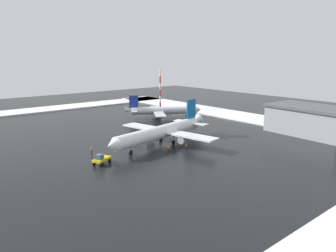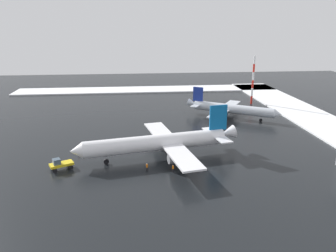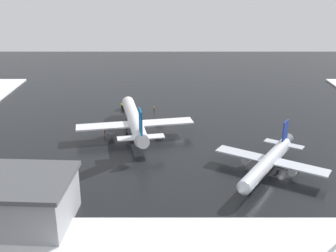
{
  "view_description": "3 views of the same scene",
  "coord_description": "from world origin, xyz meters",
  "px_view_note": "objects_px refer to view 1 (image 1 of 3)",
  "views": [
    {
      "loc": [
        -80.15,
        54.69,
        24.17
      ],
      "look_at": [
        -9.92,
        -3.84,
        4.28
      ],
      "focal_mm": 35.0,
      "sensor_mm": 36.0,
      "label": 1
    },
    {
      "loc": [
        -79.86,
        5.51,
        28.53
      ],
      "look_at": [
        -5.96,
        -2.01,
        5.41
      ],
      "focal_mm": 35.0,
      "sensor_mm": 36.0,
      "label": 2
    },
    {
      "loc": [
        -3.22,
        -106.21,
        41.98
      ],
      "look_at": [
        -3.58,
        0.28,
        2.03
      ],
      "focal_mm": 45.0,
      "sensor_mm": 36.0,
      "label": 3
    }
  ],
  "objects_px": {
    "ground_crew_by_nose_gear": "(168,149)",
    "antenna_mast": "(160,89)",
    "cargo_hangar": "(310,120)",
    "ground_crew_beside_wing": "(186,146)",
    "airplane_far_rear": "(162,132)",
    "pushback_tug": "(101,159)",
    "airplane_parked_portside": "(162,110)",
    "ground_crew_near_tug": "(91,150)"
  },
  "relations": [
    {
      "from": "airplane_parked_portside",
      "to": "ground_crew_beside_wing",
      "type": "height_order",
      "value": "airplane_parked_portside"
    },
    {
      "from": "airplane_far_rear",
      "to": "ground_crew_near_tug",
      "type": "xyz_separation_m",
      "value": [
        4.78,
        18.7,
        -2.71
      ]
    },
    {
      "from": "ground_crew_by_nose_gear",
      "to": "antenna_mast",
      "type": "xyz_separation_m",
      "value": [
        55.36,
        -41.4,
        7.91
      ]
    },
    {
      "from": "airplane_far_rear",
      "to": "pushback_tug",
      "type": "height_order",
      "value": "airplane_far_rear"
    },
    {
      "from": "airplane_far_rear",
      "to": "ground_crew_by_nose_gear",
      "type": "bearing_deg",
      "value": 53.19
    },
    {
      "from": "pushback_tug",
      "to": "ground_crew_near_tug",
      "type": "xyz_separation_m",
      "value": [
        8.94,
        -2.14,
        -0.31
      ]
    },
    {
      "from": "airplane_parked_portside",
      "to": "ground_crew_by_nose_gear",
      "type": "distance_m",
      "value": 46.61
    },
    {
      "from": "airplane_parked_portside",
      "to": "ground_crew_beside_wing",
      "type": "relative_size",
      "value": 15.76
    },
    {
      "from": "airplane_far_rear",
      "to": "cargo_hangar",
      "type": "bearing_deg",
      "value": 144.3
    },
    {
      "from": "ground_crew_beside_wing",
      "to": "cargo_hangar",
      "type": "xyz_separation_m",
      "value": [
        -12.02,
        -41.13,
        3.47
      ]
    },
    {
      "from": "pushback_tug",
      "to": "cargo_hangar",
      "type": "xyz_separation_m",
      "value": [
        -15.68,
        -63.95,
        3.16
      ]
    },
    {
      "from": "airplane_far_rear",
      "to": "cargo_hangar",
      "type": "relative_size",
      "value": 1.45
    },
    {
      "from": "airplane_far_rear",
      "to": "ground_crew_beside_wing",
      "type": "relative_size",
      "value": 21.81
    },
    {
      "from": "ground_crew_by_nose_gear",
      "to": "antenna_mast",
      "type": "distance_m",
      "value": 69.58
    },
    {
      "from": "airplane_far_rear",
      "to": "ground_crew_by_nose_gear",
      "type": "relative_size",
      "value": 21.81
    },
    {
      "from": "ground_crew_near_tug",
      "to": "antenna_mast",
      "type": "relative_size",
      "value": 0.1
    },
    {
      "from": "cargo_hangar",
      "to": "airplane_far_rear",
      "type": "bearing_deg",
      "value": 68.43
    },
    {
      "from": "airplane_far_rear",
      "to": "ground_crew_near_tug",
      "type": "bearing_deg",
      "value": -25.35
    },
    {
      "from": "pushback_tug",
      "to": "cargo_hangar",
      "type": "height_order",
      "value": "cargo_hangar"
    },
    {
      "from": "pushback_tug",
      "to": "ground_crew_beside_wing",
      "type": "height_order",
      "value": "pushback_tug"
    },
    {
      "from": "ground_crew_by_nose_gear",
      "to": "cargo_hangar",
      "type": "height_order",
      "value": "cargo_hangar"
    },
    {
      "from": "antenna_mast",
      "to": "airplane_far_rear",
      "type": "bearing_deg",
      "value": 141.91
    },
    {
      "from": "ground_crew_by_nose_gear",
      "to": "ground_crew_beside_wing",
      "type": "relative_size",
      "value": 1.0
    },
    {
      "from": "ground_crew_by_nose_gear",
      "to": "cargo_hangar",
      "type": "bearing_deg",
      "value": -149.71
    },
    {
      "from": "ground_crew_by_nose_gear",
      "to": "cargo_hangar",
      "type": "relative_size",
      "value": 0.07
    },
    {
      "from": "airplane_parked_portside",
      "to": "ground_crew_near_tug",
      "type": "height_order",
      "value": "airplane_parked_portside"
    },
    {
      "from": "ground_crew_by_nose_gear",
      "to": "cargo_hangar",
      "type": "xyz_separation_m",
      "value": [
        -13.18,
        -46.33,
        3.47
      ]
    },
    {
      "from": "ground_crew_near_tug",
      "to": "antenna_mast",
      "type": "xyz_separation_m",
      "value": [
        43.92,
        -56.88,
        7.91
      ]
    },
    {
      "from": "airplane_parked_portside",
      "to": "ground_crew_near_tug",
      "type": "bearing_deg",
      "value": -117.32
    },
    {
      "from": "airplane_far_rear",
      "to": "ground_crew_beside_wing",
      "type": "xyz_separation_m",
      "value": [
        -7.82,
        -1.98,
        -2.71
      ]
    },
    {
      "from": "ground_crew_near_tug",
      "to": "ground_crew_beside_wing",
      "type": "height_order",
      "value": "same"
    },
    {
      "from": "antenna_mast",
      "to": "cargo_hangar",
      "type": "height_order",
      "value": "antenna_mast"
    },
    {
      "from": "airplane_parked_portside",
      "to": "ground_crew_by_nose_gear",
      "type": "xyz_separation_m",
      "value": [
        -37.19,
        28.03,
        -2.0
      ]
    },
    {
      "from": "ground_crew_beside_wing",
      "to": "airplane_far_rear",
      "type": "bearing_deg",
      "value": -171.47
    },
    {
      "from": "cargo_hangar",
      "to": "antenna_mast",
      "type": "bearing_deg",
      "value": 7.25
    },
    {
      "from": "pushback_tug",
      "to": "ground_crew_near_tug",
      "type": "relative_size",
      "value": 2.98
    },
    {
      "from": "airplane_far_rear",
      "to": "cargo_hangar",
      "type": "distance_m",
      "value": 47.46
    },
    {
      "from": "cargo_hangar",
      "to": "ground_crew_by_nose_gear",
      "type": "bearing_deg",
      "value": 77.26
    },
    {
      "from": "airplane_far_rear",
      "to": "pushback_tug",
      "type": "distance_m",
      "value": 21.38
    },
    {
      "from": "airplane_far_rear",
      "to": "antenna_mast",
      "type": "distance_m",
      "value": 62.11
    },
    {
      "from": "ground_crew_near_tug",
      "to": "antenna_mast",
      "type": "bearing_deg",
      "value": 114.08
    },
    {
      "from": "ground_crew_by_nose_gear",
      "to": "antenna_mast",
      "type": "relative_size",
      "value": 0.1
    }
  ]
}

